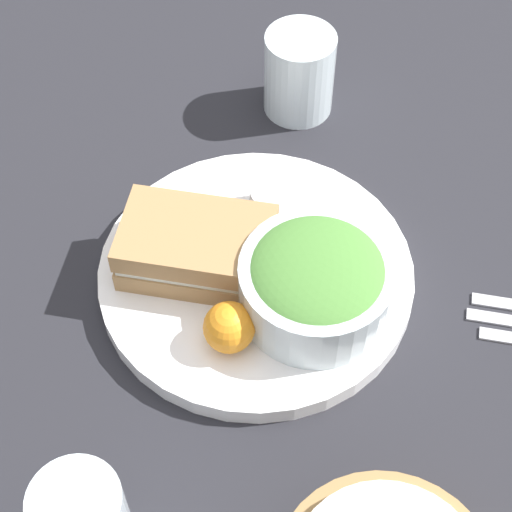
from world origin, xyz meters
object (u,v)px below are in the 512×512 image
object	(u,v)px
plate	(256,275)
salad_bowl	(316,282)
sandwich	(197,248)
water_glass	(299,73)
dressing_cup	(283,202)

from	to	relation	value
plate	salad_bowl	world-z (taller)	salad_bowl
sandwich	salad_bowl	size ratio (longest dim) A/B	1.11
water_glass	salad_bowl	bearing A→B (deg)	89.88
dressing_cup	water_glass	world-z (taller)	water_glass
sandwich	salad_bowl	distance (m)	0.11
plate	sandwich	bearing A→B (deg)	-7.17
water_glass	sandwich	bearing A→B (deg)	65.29
plate	dressing_cup	size ratio (longest dim) A/B	4.66
dressing_cup	water_glass	bearing A→B (deg)	-98.23
dressing_cup	plate	bearing A→B (deg)	66.83
dressing_cup	water_glass	size ratio (longest dim) A/B	0.66
salad_bowl	dressing_cup	xyz separation A→B (m)	(0.02, -0.10, -0.01)
sandwich	water_glass	xyz separation A→B (m)	(-0.10, -0.23, 0.00)
plate	water_glass	xyz separation A→B (m)	(-0.05, -0.23, 0.04)
sandwich	water_glass	size ratio (longest dim) A/B	1.59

